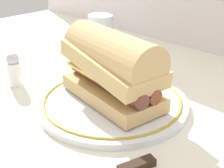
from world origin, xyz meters
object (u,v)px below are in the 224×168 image
(plate, at_px, (112,102))
(drinking_glass, at_px, (101,38))
(sausage_sandwich, at_px, (112,66))
(salt_shaker, at_px, (14,70))

(plate, xyz_separation_m, drinking_glass, (-0.21, 0.17, 0.04))
(sausage_sandwich, distance_m, drinking_glass, 0.27)
(plate, distance_m, sausage_sandwich, 0.07)
(plate, distance_m, salt_shaker, 0.23)
(drinking_glass, bearing_deg, sausage_sandwich, -38.79)
(plate, distance_m, drinking_glass, 0.28)
(sausage_sandwich, height_order, drinking_glass, sausage_sandwich)
(sausage_sandwich, bearing_deg, plate, 164.19)
(plate, xyz_separation_m, salt_shaker, (-0.21, -0.08, 0.03))
(plate, relative_size, salt_shaker, 3.88)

